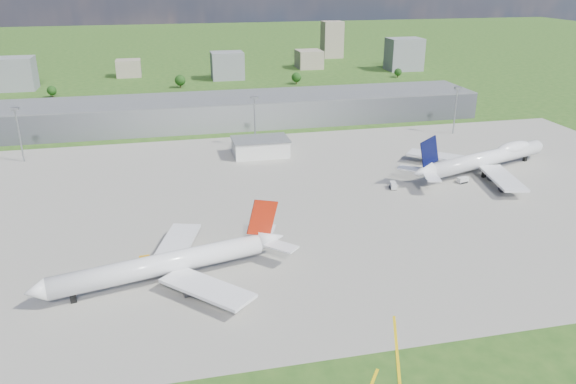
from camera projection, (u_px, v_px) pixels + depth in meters
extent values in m
plane|color=#284F18|center=(227.00, 130.00, 315.37)|extent=(1400.00, 1400.00, 0.00)
cube|color=gray|center=(288.00, 201.00, 217.61)|extent=(360.00, 190.00, 0.08)
cube|color=slate|center=(224.00, 111.00, 326.22)|extent=(300.00, 42.00, 15.00)
cube|color=silver|center=(260.00, 148.00, 270.59)|extent=(26.00, 16.00, 8.00)
cylinder|color=gray|center=(20.00, 136.00, 258.51)|extent=(0.70, 0.70, 25.00)
cube|color=gray|center=(15.00, 109.00, 253.81)|extent=(3.50, 2.00, 1.20)
cylinder|color=gray|center=(255.00, 123.00, 281.08)|extent=(0.70, 0.70, 25.00)
cube|color=gray|center=(254.00, 97.00, 276.38)|extent=(3.50, 2.00, 1.20)
cylinder|color=gray|center=(455.00, 111.00, 303.65)|extent=(0.70, 0.70, 25.00)
cube|color=gray|center=(458.00, 88.00, 298.95)|extent=(3.50, 2.00, 1.20)
cylinder|color=white|center=(160.00, 265.00, 159.08)|extent=(60.33, 19.96, 6.26)
cone|color=white|center=(35.00, 292.00, 145.68)|extent=(6.51, 7.29, 6.26)
cone|color=white|center=(271.00, 239.00, 172.80)|extent=(9.56, 8.01, 6.26)
cube|color=maroon|center=(153.00, 272.00, 158.94)|extent=(48.88, 13.87, 1.36)
cube|color=white|center=(207.00, 288.00, 150.94)|extent=(25.42, 26.19, 0.94)
cube|color=white|center=(177.00, 243.00, 175.82)|extent=(16.81, 28.68, 0.94)
cube|color=#9D1B08|center=(262.00, 218.00, 168.98)|extent=(10.24, 2.89, 12.61)
cylinder|color=#38383D|center=(194.00, 290.00, 153.91)|extent=(6.35, 4.56, 3.34)
cylinder|color=#38383D|center=(173.00, 256.00, 172.23)|extent=(6.35, 4.56, 3.34)
cube|color=black|center=(187.00, 281.00, 159.33)|extent=(1.91, 1.60, 2.61)
cube|color=black|center=(178.00, 266.00, 167.18)|extent=(1.91, 1.60, 2.61)
cube|color=black|center=(73.00, 298.00, 150.92)|extent=(1.91, 1.60, 2.61)
cylinder|color=white|center=(487.00, 159.00, 248.08)|extent=(66.96, 28.59, 6.84)
cone|color=white|center=(539.00, 146.00, 266.10)|extent=(7.43, 8.26, 6.84)
cone|color=white|center=(423.00, 172.00, 228.93)|extent=(10.57, 9.33, 6.84)
cube|color=navy|center=(489.00, 162.00, 249.94)|extent=(54.00, 20.79, 1.43)
ellipsoid|color=white|center=(514.00, 148.00, 256.00)|extent=(22.93, 13.55, 6.16)
cube|color=white|center=(442.00, 157.00, 257.26)|extent=(29.72, 27.74, 0.99)
cube|color=white|center=(502.00, 178.00, 230.71)|extent=(15.70, 32.13, 0.99)
cube|color=black|center=(429.00, 152.00, 227.32)|extent=(10.58, 4.08, 13.34)
cylinder|color=#38383D|center=(459.00, 163.00, 254.66)|extent=(6.89, 5.30, 3.53)
cylinder|color=#38383D|center=(431.00, 159.00, 260.30)|extent=(6.89, 5.30, 3.53)
cylinder|color=#38383D|center=(495.00, 176.00, 238.92)|extent=(6.89, 5.30, 3.53)
cylinder|color=#38383D|center=(507.00, 187.00, 227.07)|extent=(6.89, 5.30, 3.53)
cube|color=black|center=(466.00, 168.00, 250.51)|extent=(2.10, 1.82, 2.76)
cube|color=black|center=(484.00, 174.00, 242.65)|extent=(2.10, 1.82, 2.76)
cube|color=black|center=(525.00, 158.00, 263.25)|extent=(2.10, 1.82, 2.76)
cube|color=#E69F0D|center=(145.00, 258.00, 172.48)|extent=(3.42, 2.23, 1.28)
cube|color=black|center=(145.00, 260.00, 172.71)|extent=(2.95, 2.26, 0.70)
cube|color=silver|center=(393.00, 185.00, 229.93)|extent=(3.34, 5.50, 2.25)
cube|color=black|center=(393.00, 188.00, 230.34)|extent=(3.28, 4.77, 0.70)
cube|color=silver|center=(463.00, 180.00, 236.19)|extent=(5.14, 3.26, 2.11)
cube|color=black|center=(463.00, 182.00, 236.58)|extent=(4.47, 3.20, 0.70)
cube|color=slate|center=(15.00, 74.00, 418.32)|extent=(28.00, 22.00, 24.00)
cube|color=gray|center=(129.00, 68.00, 472.86)|extent=(20.00, 18.00, 14.00)
cube|color=slate|center=(227.00, 66.00, 460.59)|extent=(26.00, 20.00, 22.00)
cube|color=gray|center=(309.00, 59.00, 514.40)|extent=(22.00, 24.00, 16.00)
cube|color=slate|center=(404.00, 54.00, 501.40)|extent=(30.00, 22.00, 28.00)
cube|color=gray|center=(332.00, 40.00, 573.37)|extent=(20.00, 18.00, 36.00)
cylinder|color=#382314|center=(53.00, 95.00, 396.58)|extent=(0.70, 0.70, 3.00)
sphere|color=black|center=(52.00, 90.00, 395.34)|extent=(6.75, 6.75, 6.75)
cylinder|color=#382314|center=(180.00, 86.00, 428.55)|extent=(0.70, 0.70, 3.60)
sphere|color=black|center=(180.00, 80.00, 427.06)|extent=(8.10, 8.10, 8.10)
cylinder|color=#382314|center=(296.00, 82.00, 442.51)|extent=(0.70, 0.70, 3.40)
sphere|color=black|center=(296.00, 77.00, 441.11)|extent=(7.65, 7.65, 7.65)
cylinder|color=#382314|center=(398.00, 76.00, 470.16)|extent=(0.70, 0.70, 2.80)
sphere|color=black|center=(398.00, 72.00, 469.01)|extent=(6.30, 6.30, 6.30)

